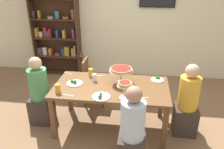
% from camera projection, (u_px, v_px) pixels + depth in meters
% --- Properties ---
extents(ground_plane, '(12.00, 12.00, 0.00)m').
position_uv_depth(ground_plane, '(111.00, 126.00, 3.73)').
color(ground_plane, '#846042').
extents(rear_partition, '(8.00, 0.12, 2.80)m').
position_uv_depth(rear_partition, '(125.00, 16.00, 5.13)').
color(rear_partition, beige).
rests_on(rear_partition, ground_plane).
extents(dining_table, '(1.73, 0.92, 0.74)m').
position_uv_depth(dining_table, '(111.00, 91.00, 3.46)').
color(dining_table, brown).
rests_on(dining_table, ground_plane).
extents(bookshelf, '(1.17, 0.30, 2.21)m').
position_uv_depth(bookshelf, '(56.00, 29.00, 5.28)').
color(bookshelf, '#422819').
rests_on(bookshelf, ground_plane).
extents(diner_near_right, '(0.34, 0.34, 1.15)m').
position_uv_depth(diner_near_right, '(132.00, 134.00, 2.81)').
color(diner_near_right, '#382D28').
rests_on(diner_near_right, ground_plane).
extents(diner_head_east, '(0.34, 0.34, 1.15)m').
position_uv_depth(diner_head_east, '(187.00, 105.00, 3.41)').
color(diner_head_east, '#382D28').
rests_on(diner_head_east, ground_plane).
extents(diner_head_west, '(0.34, 0.34, 1.15)m').
position_uv_depth(diner_head_west, '(40.00, 95.00, 3.67)').
color(diner_head_west, '#382D28').
rests_on(diner_head_west, ground_plane).
extents(chair_far_left, '(0.40, 0.40, 0.87)m').
position_uv_depth(chair_far_left, '(92.00, 79.00, 4.24)').
color(chair_far_left, brown).
rests_on(chair_far_left, ground_plane).
extents(deep_dish_pizza_stand, '(0.36, 0.36, 0.25)m').
position_uv_depth(deep_dish_pizza_stand, '(121.00, 70.00, 3.44)').
color(deep_dish_pizza_stand, silver).
rests_on(deep_dish_pizza_stand, dining_table).
extents(personal_pizza_stand, '(0.22, 0.22, 0.25)m').
position_uv_depth(personal_pizza_stand, '(125.00, 86.00, 3.02)').
color(personal_pizza_stand, silver).
rests_on(personal_pizza_stand, dining_table).
extents(salad_plate_near_diner, '(0.26, 0.26, 0.07)m').
position_uv_depth(salad_plate_near_diner, '(101.00, 97.00, 3.12)').
color(salad_plate_near_diner, white).
rests_on(salad_plate_near_diner, dining_table).
extents(salad_plate_far_diner, '(0.25, 0.25, 0.07)m').
position_uv_depth(salad_plate_far_diner, '(74.00, 83.00, 3.49)').
color(salad_plate_far_diner, white).
rests_on(salad_plate_far_diner, dining_table).
extents(salad_plate_spare, '(0.21, 0.21, 0.06)m').
position_uv_depth(salad_plate_spare, '(157.00, 79.00, 3.61)').
color(salad_plate_spare, white).
rests_on(salad_plate_spare, dining_table).
extents(beer_glass_amber_tall, '(0.08, 0.08, 0.13)m').
position_uv_depth(beer_glass_amber_tall, '(58.00, 88.00, 3.22)').
color(beer_glass_amber_tall, gold).
rests_on(beer_glass_amber_tall, dining_table).
extents(beer_glass_amber_short, '(0.08, 0.08, 0.14)m').
position_uv_depth(beer_glass_amber_short, '(91.00, 73.00, 3.72)').
color(beer_glass_amber_short, gold).
rests_on(beer_glass_amber_short, dining_table).
extents(water_glass_clear_near, '(0.07, 0.07, 0.12)m').
position_uv_depth(water_glass_clear_near, '(94.00, 78.00, 3.56)').
color(water_glass_clear_near, white).
rests_on(water_glass_clear_near, dining_table).
extents(cutlery_fork_near, '(0.17, 0.08, 0.00)m').
position_uv_depth(cutlery_fork_near, '(100.00, 76.00, 3.76)').
color(cutlery_fork_near, silver).
rests_on(cutlery_fork_near, dining_table).
extents(cutlery_knife_near, '(0.18, 0.05, 0.00)m').
position_uv_depth(cutlery_knife_near, '(68.00, 95.00, 3.17)').
color(cutlery_knife_near, silver).
rests_on(cutlery_knife_near, dining_table).
extents(cutlery_fork_far, '(0.17, 0.08, 0.00)m').
position_uv_depth(cutlery_fork_far, '(68.00, 73.00, 3.85)').
color(cutlery_fork_far, silver).
rests_on(cutlery_fork_far, dining_table).
extents(cutlery_knife_far, '(0.18, 0.03, 0.00)m').
position_uv_depth(cutlery_knife_far, '(142.00, 98.00, 3.11)').
color(cutlery_knife_far, silver).
rests_on(cutlery_knife_far, dining_table).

